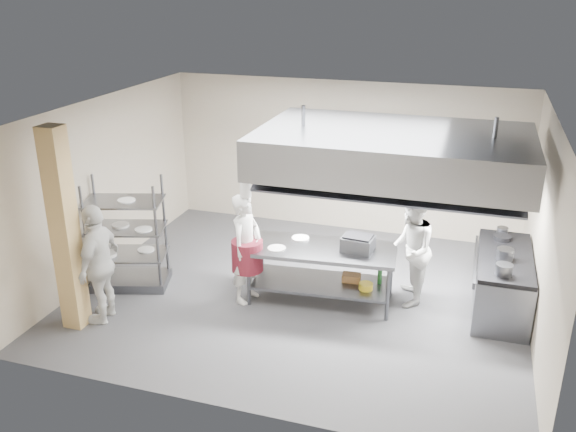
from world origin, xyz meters
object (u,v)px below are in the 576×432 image
(chef_line, at_px, (410,250))
(cooking_range, at_px, (502,283))
(griddle, at_px, (358,244))
(chef_plating, at_px, (99,263))
(pass_rack, at_px, (127,234))
(island, at_px, (321,274))
(chef_head, at_px, (246,249))
(stockpot, at_px, (505,254))

(chef_line, bearing_deg, cooking_range, 92.93)
(griddle, bearing_deg, chef_plating, -150.06)
(cooking_range, bearing_deg, pass_rack, -169.88)
(cooking_range, xyz_separation_m, chef_line, (-1.41, -0.24, 0.48))
(island, height_order, griddle, griddle)
(chef_plating, height_order, griddle, chef_plating)
(pass_rack, bearing_deg, chef_head, -13.24)
(island, distance_m, chef_plating, 3.36)
(pass_rack, distance_m, chef_line, 4.54)
(chef_line, distance_m, stockpot, 1.38)
(pass_rack, bearing_deg, griddle, -9.02)
(griddle, bearing_deg, chef_head, -161.58)
(cooking_range, xyz_separation_m, chef_head, (-3.85, -0.92, 0.46))
(pass_rack, relative_size, chef_line, 1.02)
(chef_plating, bearing_deg, chef_line, 107.01)
(pass_rack, height_order, chef_plating, pass_rack)
(chef_head, bearing_deg, pass_rack, 104.67)
(chef_plating, xyz_separation_m, griddle, (3.51, 1.58, 0.11))
(island, bearing_deg, pass_rack, -176.83)
(island, height_order, pass_rack, pass_rack)
(chef_line, bearing_deg, pass_rack, -86.51)
(island, relative_size, pass_rack, 1.25)
(chef_head, distance_m, griddle, 1.73)
(chef_head, relative_size, chef_line, 0.98)
(island, xyz_separation_m, griddle, (0.55, 0.06, 0.57))
(griddle, xyz_separation_m, stockpot, (2.14, 0.37, -0.04))
(pass_rack, relative_size, griddle, 3.94)
(cooking_range, bearing_deg, griddle, -165.96)
(chef_line, bearing_deg, chef_plating, -72.93)
(island, height_order, cooking_range, island)
(stockpot, bearing_deg, griddle, -170.08)
(stockpot, bearing_deg, pass_rack, -171.44)
(griddle, bearing_deg, stockpot, 15.56)
(pass_rack, distance_m, cooking_range, 5.99)
(chef_line, xyz_separation_m, stockpot, (1.38, 0.07, 0.09))
(pass_rack, height_order, stockpot, pass_rack)
(pass_rack, bearing_deg, stockpot, -8.23)
(pass_rack, relative_size, stockpot, 7.43)
(chef_head, bearing_deg, island, -62.87)
(griddle, bearing_deg, island, -168.39)
(cooking_range, distance_m, stockpot, 0.59)
(chef_head, bearing_deg, chef_plating, 134.42)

